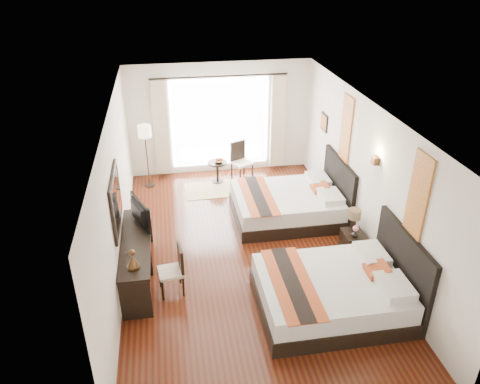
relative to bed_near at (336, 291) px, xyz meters
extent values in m
cube|color=#3B0F0A|center=(-1.14, 1.78, -0.35)|extent=(4.50, 7.50, 0.01)
cube|color=white|center=(-1.14, 1.78, 2.45)|extent=(4.50, 7.50, 0.02)
cube|color=silver|center=(1.10, 1.78, 1.06)|extent=(0.01, 7.50, 2.80)
cube|color=silver|center=(-3.39, 1.78, 1.06)|extent=(0.01, 7.50, 2.80)
cube|color=silver|center=(-1.14, 5.53, 1.06)|extent=(4.50, 0.01, 2.80)
cube|color=silver|center=(-1.14, -1.96, 1.06)|extent=(4.50, 0.01, 2.80)
cube|color=white|center=(-1.14, 5.51, 0.96)|extent=(2.40, 0.02, 2.20)
cube|color=white|center=(-1.14, 5.45, 0.96)|extent=(2.30, 0.02, 2.10)
cube|color=#B9A98F|center=(-2.59, 5.41, 0.94)|extent=(0.35, 0.14, 2.35)
cube|color=#B9A98F|center=(0.31, 5.41, 0.94)|extent=(0.35, 0.14, 2.35)
cube|color=maroon|center=(1.09, 0.00, 1.61)|extent=(0.03, 0.50, 1.35)
cube|color=maroon|center=(1.09, 2.90, 1.61)|extent=(0.03, 0.50, 1.35)
cube|color=#472F19|center=(1.05, 1.40, 1.58)|extent=(0.10, 0.14, 0.14)
cube|color=black|center=(-3.36, 1.35, 1.21)|extent=(0.04, 1.25, 0.95)
cube|color=white|center=(-3.34, 1.35, 1.21)|extent=(0.01, 1.12, 0.82)
cube|color=black|center=(-0.11, 0.00, -0.20)|extent=(2.25, 1.76, 0.27)
cube|color=silver|center=(-0.11, 0.00, 0.10)|extent=(2.19, 1.72, 0.33)
cube|color=black|center=(1.06, 0.00, 0.32)|extent=(0.08, 1.76, 1.32)
cube|color=#A04C19|center=(-0.74, 0.00, 0.27)|extent=(0.60, 1.82, 0.02)
cube|color=black|center=(-0.08, 2.90, -0.21)|extent=(2.20, 1.71, 0.27)
cube|color=silver|center=(-0.08, 2.90, 0.09)|extent=(2.14, 1.67, 0.32)
cube|color=black|center=(1.06, 2.90, 0.30)|extent=(0.08, 1.71, 1.28)
cube|color=#A04C19|center=(-0.69, 2.90, 0.26)|extent=(0.59, 1.77, 0.02)
cube|color=black|center=(0.84, 1.40, -0.11)|extent=(0.38, 0.47, 0.45)
cylinder|color=black|center=(0.86, 1.54, 0.26)|extent=(0.10, 0.10, 0.20)
cylinder|color=#40311E|center=(0.86, 1.54, 0.45)|extent=(0.24, 0.24, 0.18)
imported|color=black|center=(0.80, 1.28, 0.23)|extent=(0.15, 0.15, 0.13)
cube|color=black|center=(-3.13, 1.35, 0.04)|extent=(0.50, 2.20, 0.76)
imported|color=black|center=(-3.11, 1.86, 0.66)|extent=(0.42, 0.82, 0.48)
cube|color=beige|center=(-2.58, 0.85, 0.06)|extent=(0.45, 0.45, 0.05)
cube|color=black|center=(-2.40, 0.87, 0.31)|extent=(0.09, 0.38, 0.45)
cylinder|color=black|center=(-2.97, 4.92, -0.33)|extent=(0.23, 0.23, 0.03)
cylinder|color=#472F19|center=(-2.97, 4.92, 0.34)|extent=(0.03, 0.03, 1.31)
cylinder|color=#FEEDC7|center=(-2.97, 4.92, 1.07)|extent=(0.31, 0.31, 0.27)
cylinder|color=black|center=(-1.31, 4.84, -0.07)|extent=(0.47, 0.47, 0.54)
imported|color=#49301A|center=(-1.27, 4.81, 0.23)|extent=(0.30, 0.30, 0.06)
cube|color=beige|center=(-0.68, 4.91, 0.10)|extent=(0.59, 0.59, 0.06)
cube|color=black|center=(-0.76, 5.09, 0.37)|extent=(0.40, 0.22, 0.49)
cube|color=tan|center=(-1.46, 4.45, -0.33)|extent=(1.37, 0.96, 0.01)
camera|label=1|loc=(-2.47, -5.49, 4.85)|focal=35.00mm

